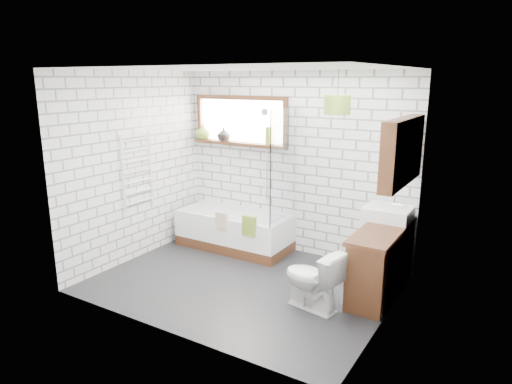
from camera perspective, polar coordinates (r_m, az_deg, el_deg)
The scene contains 22 objects.
floor at distance 5.61m, azimuth -1.66°, elevation -11.30°, with size 3.40×2.60×0.01m, color black.
ceiling at distance 5.08m, azimuth -1.87°, elevation 15.25°, with size 3.40×2.60×0.01m, color white.
wall_back at distance 6.31m, azimuth 4.73°, elevation 3.52°, with size 3.40×0.01×2.50m, color white.
wall_front at distance 4.20m, azimuth -11.52°, elevation -2.07°, with size 3.40×0.01×2.50m, color white.
wall_left at distance 6.28m, azimuth -14.93°, elevation 3.03°, with size 0.01×2.60×2.50m, color white.
wall_right at distance 4.53m, azimuth 16.64°, elevation -1.23°, with size 0.01×2.60×2.50m, color white.
window at distance 6.62m, azimuth -2.02°, elevation 8.85°, with size 1.52×0.16×0.68m, color #381D0F.
towel_radiator at distance 6.26m, azimuth -14.62°, elevation 2.55°, with size 0.06×0.52×1.00m, color white.
mirror_cabinet at distance 5.04m, azimuth 17.81°, elevation 4.85°, with size 0.16×1.20×0.70m, color #381D0F.
shower_riser at distance 6.44m, azimuth 1.38°, elevation 4.68°, with size 0.02×0.02×1.30m, color silver.
bathtub at distance 6.63m, azimuth -2.72°, elevation -4.76°, with size 1.63×0.72×0.53m, color white.
shower_screen at distance 5.97m, azimuth 3.52°, elevation 3.20°, with size 0.02×0.72×1.50m, color white.
towel_green at distance 6.01m, azimuth -0.85°, elevation -4.28°, with size 0.20×0.05×0.27m, color olive.
towel_beige at distance 6.25m, azimuth -4.33°, elevation -3.60°, with size 0.18×0.04×0.23m, color tan.
vanity at distance 5.42m, azimuth 15.44°, elevation -8.28°, with size 0.43×1.35×0.77m, color #381D0F.
basin at distance 5.61m, azimuth 16.17°, elevation -2.57°, with size 0.53×0.46×0.15m, color white.
tap at distance 5.56m, azimuth 17.79°, elevation -2.31°, with size 0.03×0.03×0.15m, color silver.
toilet at distance 4.94m, azimuth 7.04°, elevation -10.72°, with size 0.66×0.37×0.67m, color white.
vase_olive at distance 7.00m, azimuth -6.63°, elevation 7.33°, with size 0.22×0.22×0.22m, color olive.
vase_dark at distance 6.77m, azimuth -4.07°, elevation 7.07°, with size 0.19×0.19×0.20m, color black.
bottle at distance 6.37m, azimuth 1.51°, elevation 6.85°, with size 0.08×0.08×0.24m, color olive.
pendant at distance 5.40m, azimuth 10.13°, elevation 10.67°, with size 0.30×0.30×0.22m, color olive.
Camera 1 is at (2.78, -4.25, 2.39)m, focal length 32.00 mm.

